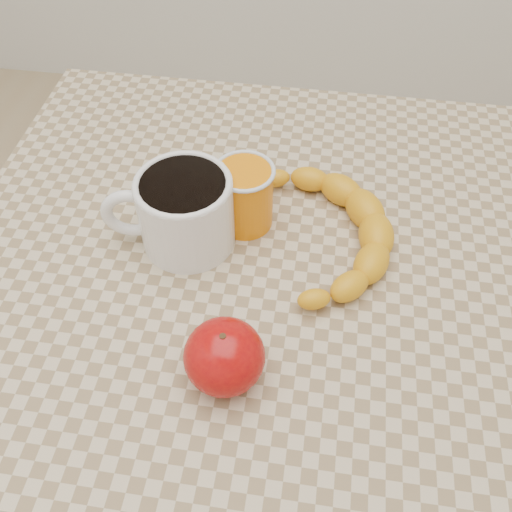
# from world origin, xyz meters

# --- Properties ---
(ground) EXTENTS (3.00, 3.00, 0.00)m
(ground) POSITION_xyz_m (0.00, 0.00, 0.00)
(ground) COLOR tan
(ground) RESTS_ON ground
(table) EXTENTS (0.80, 0.80, 0.75)m
(table) POSITION_xyz_m (0.00, 0.00, 0.66)
(table) COLOR tan
(table) RESTS_ON ground
(coffee_mug) EXTENTS (0.18, 0.14, 0.10)m
(coffee_mug) POSITION_xyz_m (-0.10, 0.03, 0.81)
(coffee_mug) COLOR white
(coffee_mug) RESTS_ON table
(orange_juice_glass) EXTENTS (0.08, 0.08, 0.09)m
(orange_juice_glass) POSITION_xyz_m (-0.03, 0.08, 0.80)
(orange_juice_glass) COLOR orange
(orange_juice_glass) RESTS_ON table
(apple) EXTENTS (0.11, 0.11, 0.08)m
(apple) POSITION_xyz_m (-0.01, -0.16, 0.79)
(apple) COLOR #8A0408
(apple) RESTS_ON table
(banana) EXTENTS (0.29, 0.35, 0.05)m
(banana) POSITION_xyz_m (0.08, 0.05, 0.77)
(banana) COLOR orange
(banana) RESTS_ON table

